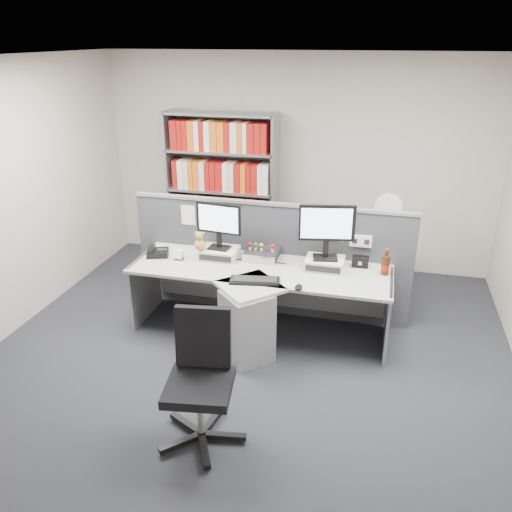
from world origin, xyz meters
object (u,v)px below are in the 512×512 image
(filing_cabinet, at_px, (383,267))
(desk_phone, at_px, (157,252))
(cola_bottle, at_px, (385,265))
(office_chair, at_px, (201,375))
(shelving_unit, at_px, (223,193))
(monitor_left, at_px, (219,222))
(desktop_pc, at_px, (262,254))
(speaker, at_px, (360,262))
(monitor_right, at_px, (327,227))
(mouse, at_px, (299,287))
(desk_fan, at_px, (388,211))
(desk, at_px, (255,302))
(keyboard, at_px, (255,280))
(desk_calendar, at_px, (179,255))

(filing_cabinet, bearing_deg, desk_phone, -154.09)
(cola_bottle, relative_size, office_chair, 0.26)
(shelving_unit, bearing_deg, monitor_left, -73.84)
(desktop_pc, relative_size, speaker, 2.09)
(monitor_right, xyz_separation_m, desk_phone, (-1.75, -0.12, -0.39))
(cola_bottle, bearing_deg, monitor_right, 179.03)
(desk_phone, bearing_deg, shelving_unit, 81.77)
(mouse, distance_m, desk_fan, 1.75)
(desk, bearing_deg, desk_phone, 166.62)
(shelving_unit, bearing_deg, cola_bottle, -34.96)
(desktop_pc, distance_m, mouse, 0.80)
(speaker, height_order, office_chair, office_chair)
(keyboard, relative_size, desk_phone, 1.80)
(desk_phone, bearing_deg, monitor_left, 9.99)
(cola_bottle, bearing_deg, desk_calendar, -175.86)
(keyboard, relative_size, desk_fan, 0.90)
(mouse, bearing_deg, keyboard, 172.89)
(cola_bottle, relative_size, desk_fan, 0.49)
(office_chair, bearing_deg, shelving_unit, 104.56)
(desk, distance_m, speaker, 1.13)
(mouse, xyz_separation_m, cola_bottle, (0.76, 0.52, 0.08))
(keyboard, distance_m, speaker, 1.12)
(filing_cabinet, bearing_deg, desk, -130.61)
(cola_bottle, height_order, office_chair, office_chair)
(desk_fan, bearing_deg, desk_phone, -154.09)
(speaker, relative_size, desk_fan, 0.30)
(desk, xyz_separation_m, monitor_left, (-0.48, 0.38, 0.66))
(desk_phone, xyz_separation_m, cola_bottle, (2.34, 0.11, 0.06))
(shelving_unit, height_order, filing_cabinet, shelving_unit)
(keyboard, xyz_separation_m, desk_calendar, (-0.89, 0.32, 0.03))
(keyboard, height_order, cola_bottle, cola_bottle)
(mouse, bearing_deg, desktop_pc, 128.78)
(speaker, xyz_separation_m, cola_bottle, (0.24, -0.13, 0.05))
(monitor_right, xyz_separation_m, keyboard, (-0.60, -0.48, -0.42))
(keyboard, relative_size, mouse, 4.35)
(keyboard, xyz_separation_m, speaker, (0.94, 0.60, 0.04))
(desk_calendar, height_order, office_chair, office_chair)
(keyboard, xyz_separation_m, office_chair, (-0.09, -1.27, -0.19))
(shelving_unit, height_order, office_chair, shelving_unit)
(monitor_right, height_order, shelving_unit, shelving_unit)
(speaker, xyz_separation_m, shelving_unit, (-1.87, 1.35, 0.20))
(desktop_pc, distance_m, cola_bottle, 1.26)
(desk_calendar, height_order, shelving_unit, shelving_unit)
(desktop_pc, distance_m, desk_fan, 1.58)
(monitor_left, distance_m, office_chair, 1.89)
(filing_cabinet, bearing_deg, desk_fan, -90.00)
(cola_bottle, bearing_deg, keyboard, -158.30)
(desk_phone, distance_m, office_chair, 1.96)
(keyboard, distance_m, filing_cabinet, 1.94)
(desktop_pc, bearing_deg, monitor_left, -168.74)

